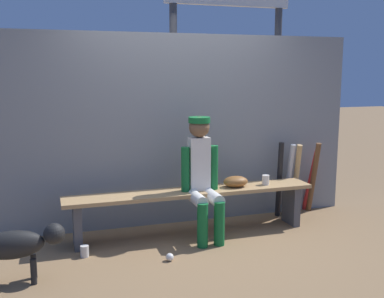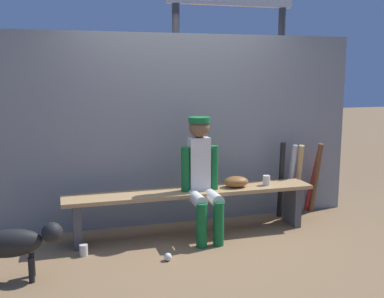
{
  "view_description": "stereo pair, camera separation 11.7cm",
  "coord_description": "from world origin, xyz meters",
  "px_view_note": "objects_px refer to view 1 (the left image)",
  "views": [
    {
      "loc": [
        -1.45,
        -4.55,
        1.75
      ],
      "look_at": [
        0.0,
        0.0,
        0.94
      ],
      "focal_mm": 42.89,
      "sensor_mm": 36.0,
      "label": 1
    },
    {
      "loc": [
        -1.34,
        -4.58,
        1.75
      ],
      "look_at": [
        0.0,
        0.0,
        0.94
      ],
      "focal_mm": 42.89,
      "sensor_mm": 36.0,
      "label": 2
    }
  ],
  "objects_px": {
    "bat_aluminum_red": "(311,181)",
    "bat_wood_dark": "(313,177)",
    "cup_on_bench": "(266,180)",
    "dog": "(19,245)",
    "baseball": "(170,257)",
    "player_seated": "(202,173)",
    "bat_aluminum_silver": "(288,179)",
    "bat_wood_tan": "(296,179)",
    "scoreboard": "(232,17)",
    "baseball_glove": "(236,181)",
    "dugout_bench": "(192,200)",
    "bat_aluminum_black": "(279,180)",
    "cup_on_ground": "(85,251)"
  },
  "relations": [
    {
      "from": "bat_wood_tan",
      "to": "bat_aluminum_red",
      "type": "distance_m",
      "value": 0.24
    },
    {
      "from": "baseball_glove",
      "to": "bat_aluminum_silver",
      "type": "bearing_deg",
      "value": 20.85
    },
    {
      "from": "bat_wood_tan",
      "to": "dog",
      "type": "distance_m",
      "value": 3.32
    },
    {
      "from": "player_seated",
      "to": "bat_aluminum_red",
      "type": "xyz_separation_m",
      "value": [
        1.6,
        0.46,
        -0.3
      ]
    },
    {
      "from": "bat_aluminum_red",
      "to": "scoreboard",
      "type": "bearing_deg",
      "value": 124.29
    },
    {
      "from": "baseball",
      "to": "bat_wood_tan",
      "type": "bearing_deg",
      "value": 26.45
    },
    {
      "from": "baseball_glove",
      "to": "bat_wood_dark",
      "type": "xyz_separation_m",
      "value": [
        1.18,
        0.3,
        -0.11
      ]
    },
    {
      "from": "bat_wood_dark",
      "to": "dog",
      "type": "relative_size",
      "value": 1.07
    },
    {
      "from": "bat_aluminum_silver",
      "to": "bat_wood_tan",
      "type": "distance_m",
      "value": 0.1
    },
    {
      "from": "baseball_glove",
      "to": "scoreboard",
      "type": "bearing_deg",
      "value": 69.85
    },
    {
      "from": "cup_on_ground",
      "to": "dog",
      "type": "bearing_deg",
      "value": -143.98
    },
    {
      "from": "bat_aluminum_silver",
      "to": "bat_aluminum_red",
      "type": "bearing_deg",
      "value": 5.06
    },
    {
      "from": "player_seated",
      "to": "bat_aluminum_silver",
      "type": "height_order",
      "value": "player_seated"
    },
    {
      "from": "bat_wood_tan",
      "to": "baseball",
      "type": "relative_size",
      "value": 12.1
    },
    {
      "from": "bat_aluminum_red",
      "to": "scoreboard",
      "type": "xyz_separation_m",
      "value": [
        -0.68,
        1.0,
        2.08
      ]
    },
    {
      "from": "dugout_bench",
      "to": "baseball_glove",
      "type": "relative_size",
      "value": 9.72
    },
    {
      "from": "bat_aluminum_silver",
      "to": "baseball_glove",
      "type": "bearing_deg",
      "value": -159.15
    },
    {
      "from": "baseball_glove",
      "to": "bat_wood_dark",
      "type": "distance_m",
      "value": 1.23
    },
    {
      "from": "bat_wood_tan",
      "to": "scoreboard",
      "type": "bearing_deg",
      "value": 113.31
    },
    {
      "from": "baseball",
      "to": "bat_wood_dark",
      "type": "bearing_deg",
      "value": 23.58
    },
    {
      "from": "bat_aluminum_black",
      "to": "bat_wood_dark",
      "type": "relative_size",
      "value": 1.02
    },
    {
      "from": "cup_on_ground",
      "to": "bat_aluminum_silver",
      "type": "bearing_deg",
      "value": 13.22
    },
    {
      "from": "dugout_bench",
      "to": "bat_aluminum_silver",
      "type": "bearing_deg",
      "value": 13.36
    },
    {
      "from": "player_seated",
      "to": "baseball",
      "type": "height_order",
      "value": "player_seated"
    },
    {
      "from": "player_seated",
      "to": "bat_aluminum_black",
      "type": "distance_m",
      "value": 1.21
    },
    {
      "from": "bat_aluminum_black",
      "to": "bat_aluminum_silver",
      "type": "relative_size",
      "value": 1.03
    },
    {
      "from": "bat_aluminum_black",
      "to": "bat_aluminum_silver",
      "type": "distance_m",
      "value": 0.15
    },
    {
      "from": "player_seated",
      "to": "cup_on_bench",
      "type": "relative_size",
      "value": 11.67
    },
    {
      "from": "baseball_glove",
      "to": "bat_aluminum_red",
      "type": "distance_m",
      "value": 1.23
    },
    {
      "from": "bat_aluminum_black",
      "to": "bat_wood_tan",
      "type": "height_order",
      "value": "bat_aluminum_black"
    },
    {
      "from": "player_seated",
      "to": "scoreboard",
      "type": "distance_m",
      "value": 2.47
    },
    {
      "from": "bat_wood_tan",
      "to": "dugout_bench",
      "type": "bearing_deg",
      "value": -167.9
    },
    {
      "from": "bat_aluminum_red",
      "to": "bat_wood_dark",
      "type": "relative_size",
      "value": 0.89
    },
    {
      "from": "bat_aluminum_silver",
      "to": "baseball",
      "type": "distance_m",
      "value": 2.03
    },
    {
      "from": "baseball",
      "to": "scoreboard",
      "type": "bearing_deg",
      "value": 54.18
    },
    {
      "from": "cup_on_bench",
      "to": "dog",
      "type": "relative_size",
      "value": 0.13
    },
    {
      "from": "bat_aluminum_red",
      "to": "cup_on_bench",
      "type": "bearing_deg",
      "value": -155.97
    },
    {
      "from": "bat_wood_tan",
      "to": "bat_wood_dark",
      "type": "height_order",
      "value": "bat_wood_dark"
    },
    {
      "from": "player_seated",
      "to": "scoreboard",
      "type": "height_order",
      "value": "scoreboard"
    },
    {
      "from": "baseball_glove",
      "to": "bat_aluminum_black",
      "type": "relative_size",
      "value": 0.3
    },
    {
      "from": "scoreboard",
      "to": "bat_wood_tan",
      "type": "bearing_deg",
      "value": -66.69
    },
    {
      "from": "dog",
      "to": "bat_wood_dark",
      "type": "bearing_deg",
      "value": 15.98
    },
    {
      "from": "bat_aluminum_silver",
      "to": "bat_wood_dark",
      "type": "relative_size",
      "value": 0.99
    },
    {
      "from": "scoreboard",
      "to": "cup_on_bench",
      "type": "bearing_deg",
      "value": -95.62
    },
    {
      "from": "cup_on_bench",
      "to": "bat_wood_tan",
      "type": "bearing_deg",
      "value": 29.16
    },
    {
      "from": "dog",
      "to": "baseball",
      "type": "bearing_deg",
      "value": 2.54
    },
    {
      "from": "bat_wood_tan",
      "to": "baseball_glove",
      "type": "bearing_deg",
      "value": -161.74
    },
    {
      "from": "baseball_glove",
      "to": "bat_wood_tan",
      "type": "xyz_separation_m",
      "value": [
        0.94,
        0.31,
        -0.11
      ]
    },
    {
      "from": "bat_aluminum_red",
      "to": "baseball",
      "type": "height_order",
      "value": "bat_aluminum_red"
    },
    {
      "from": "player_seated",
      "to": "bat_aluminum_silver",
      "type": "xyz_separation_m",
      "value": [
        1.26,
        0.43,
        -0.25
      ]
    }
  ]
}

